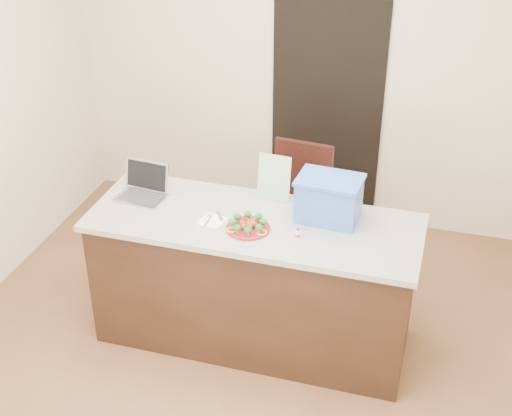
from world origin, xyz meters
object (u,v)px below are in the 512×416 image
(plate, at_px, (248,228))
(laptop, at_px, (144,187))
(island, at_px, (254,280))
(yogurt_bottle, at_px, (298,234))
(chair, at_px, (299,201))
(blue_box, at_px, (329,199))
(napkin, at_px, (212,221))

(plate, distance_m, laptop, 0.80)
(island, bearing_deg, yogurt_bottle, -21.75)
(plate, relative_size, laptop, 0.81)
(chair, bearing_deg, laptop, -131.24)
(chair, bearing_deg, island, -89.61)
(plate, height_order, yogurt_bottle, yogurt_bottle)
(yogurt_bottle, bearing_deg, laptop, 168.40)
(plate, distance_m, yogurt_bottle, 0.31)
(laptop, xyz_separation_m, blue_box, (1.21, 0.05, 0.08))
(chair, bearing_deg, yogurt_bottle, -72.11)
(laptop, bearing_deg, napkin, -13.11)
(yogurt_bottle, height_order, chair, chair)
(napkin, bearing_deg, laptop, 161.08)
(plate, xyz_separation_m, napkin, (-0.24, 0.03, -0.01))
(plate, distance_m, napkin, 0.24)
(blue_box, bearing_deg, laptop, -173.94)
(plate, bearing_deg, blue_box, 30.77)
(plate, bearing_deg, napkin, 172.93)
(island, distance_m, chair, 0.91)
(napkin, bearing_deg, blue_box, 18.86)
(island, relative_size, blue_box, 5.08)
(island, relative_size, laptop, 6.26)
(island, xyz_separation_m, laptop, (-0.77, 0.10, 0.52))
(island, xyz_separation_m, blue_box, (0.43, 0.15, 0.60))
(laptop, height_order, blue_box, blue_box)
(blue_box, bearing_deg, chair, 118.73)
(island, height_order, napkin, napkin)
(yogurt_bottle, relative_size, chair, 0.06)
(island, relative_size, yogurt_bottle, 32.30)
(plate, xyz_separation_m, laptop, (-0.77, 0.21, 0.05))
(yogurt_bottle, distance_m, chair, 1.12)
(yogurt_bottle, bearing_deg, chair, 102.34)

